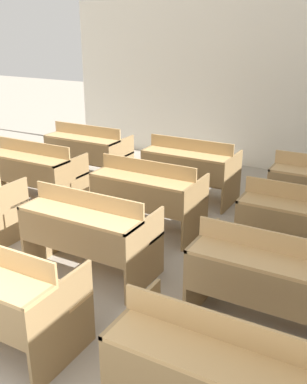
# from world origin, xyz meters

# --- Properties ---
(wall_back) EXTENTS (6.57, 0.06, 2.76)m
(wall_back) POSITION_xyz_m (0.00, 6.90, 1.38)
(wall_back) COLOR white
(wall_back) RESTS_ON ground_plane
(bench_front_right) EXTENTS (1.25, 0.70, 0.88)m
(bench_front_right) POSITION_xyz_m (1.80, 1.43, 0.48)
(bench_front_right) COLOR olive
(bench_front_right) RESTS_ON ground_plane
(bench_second_center) EXTENTS (1.25, 0.70, 0.88)m
(bench_second_center) POSITION_xyz_m (-0.01, 2.61, 0.48)
(bench_second_center) COLOR #98794F
(bench_second_center) RESTS_ON ground_plane
(bench_second_right) EXTENTS (1.25, 0.70, 0.88)m
(bench_second_right) POSITION_xyz_m (1.78, 2.60, 0.48)
(bench_second_right) COLOR #987A50
(bench_second_right) RESTS_ON ground_plane
(bench_third_left) EXTENTS (1.25, 0.70, 0.88)m
(bench_third_left) POSITION_xyz_m (-1.80, 3.78, 0.48)
(bench_third_left) COLOR olive
(bench_third_left) RESTS_ON ground_plane
(bench_third_center) EXTENTS (1.25, 0.70, 0.88)m
(bench_third_center) POSITION_xyz_m (-0.02, 3.77, 0.48)
(bench_third_center) COLOR olive
(bench_third_center) RESTS_ON ground_plane
(bench_third_right) EXTENTS (1.25, 0.70, 0.88)m
(bench_third_right) POSITION_xyz_m (1.79, 3.79, 0.48)
(bench_third_right) COLOR olive
(bench_third_right) RESTS_ON ground_plane
(bench_back_left) EXTENTS (1.25, 0.70, 0.88)m
(bench_back_left) POSITION_xyz_m (-1.80, 4.97, 0.48)
(bench_back_left) COLOR #94764C
(bench_back_left) RESTS_ON ground_plane
(bench_back_center) EXTENTS (1.25, 0.70, 0.88)m
(bench_back_center) POSITION_xyz_m (-0.01, 4.95, 0.48)
(bench_back_center) COLOR olive
(bench_back_center) RESTS_ON ground_plane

